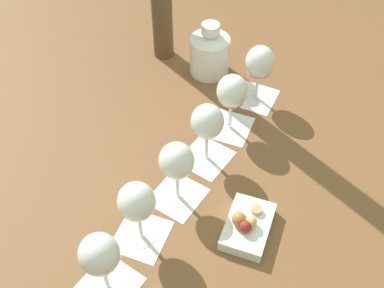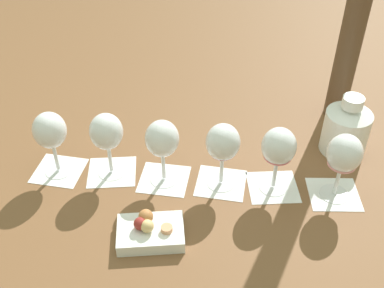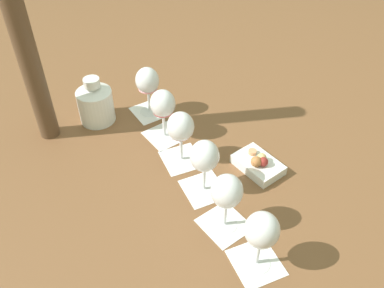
# 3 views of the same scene
# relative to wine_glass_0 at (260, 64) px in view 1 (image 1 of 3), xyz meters

# --- Properties ---
(ground_plane) EXTENTS (8.00, 8.00, 0.00)m
(ground_plane) POSITION_rel_wine_glass_0_xyz_m (0.27, 0.21, -0.12)
(ground_plane) COLOR brown
(tasting_card_0) EXTENTS (0.16, 0.16, 0.00)m
(tasting_card_0) POSITION_rel_wine_glass_0_xyz_m (0.00, 0.00, -0.12)
(tasting_card_0) COLOR white
(tasting_card_0) RESTS_ON ground_plane
(tasting_card_1) EXTENTS (0.16, 0.16, 0.00)m
(tasting_card_1) POSITION_rel_wine_glass_0_xyz_m (0.12, 0.08, -0.12)
(tasting_card_1) COLOR white
(tasting_card_1) RESTS_ON ground_plane
(tasting_card_2) EXTENTS (0.16, 0.16, 0.00)m
(tasting_card_2) POSITION_rel_wine_glass_0_xyz_m (0.21, 0.16, -0.12)
(tasting_card_2) COLOR white
(tasting_card_2) RESTS_ON ground_plane
(tasting_card_3) EXTENTS (0.16, 0.16, 0.00)m
(tasting_card_3) POSITION_rel_wine_glass_0_xyz_m (0.32, 0.25, -0.12)
(tasting_card_3) COLOR white
(tasting_card_3) RESTS_ON ground_plane
(tasting_card_4) EXTENTS (0.16, 0.16, 0.00)m
(tasting_card_4) POSITION_rel_wine_glass_0_xyz_m (0.43, 0.33, -0.12)
(tasting_card_4) COLOR white
(tasting_card_4) RESTS_ON ground_plane
(tasting_card_5) EXTENTS (0.16, 0.16, 0.00)m
(tasting_card_5) POSITION_rel_wine_glass_0_xyz_m (0.53, 0.42, -0.12)
(tasting_card_5) COLOR white
(tasting_card_5) RESTS_ON ground_plane
(wine_glass_0) EXTENTS (0.08, 0.08, 0.17)m
(wine_glass_0) POSITION_rel_wine_glass_0_xyz_m (0.00, 0.00, 0.00)
(wine_glass_0) COLOR white
(wine_glass_0) RESTS_ON tasting_card_0
(wine_glass_1) EXTENTS (0.08, 0.08, 0.17)m
(wine_glass_1) POSITION_rel_wine_glass_0_xyz_m (0.12, 0.08, -0.00)
(wine_glass_1) COLOR white
(wine_glass_1) RESTS_ON tasting_card_1
(wine_glass_2) EXTENTS (0.08, 0.08, 0.17)m
(wine_glass_2) POSITION_rel_wine_glass_0_xyz_m (0.21, 0.16, -0.00)
(wine_glass_2) COLOR white
(wine_glass_2) RESTS_ON tasting_card_2
(wine_glass_3) EXTENTS (0.08, 0.08, 0.17)m
(wine_glass_3) POSITION_rel_wine_glass_0_xyz_m (0.32, 0.25, -0.00)
(wine_glass_3) COLOR white
(wine_glass_3) RESTS_ON tasting_card_3
(wine_glass_4) EXTENTS (0.08, 0.08, 0.17)m
(wine_glass_4) POSITION_rel_wine_glass_0_xyz_m (0.43, 0.33, -0.00)
(wine_glass_4) COLOR white
(wine_glass_4) RESTS_ON tasting_card_4
(wine_glass_5) EXTENTS (0.08, 0.08, 0.17)m
(wine_glass_5) POSITION_rel_wine_glass_0_xyz_m (0.53, 0.42, -0.00)
(wine_glass_5) COLOR white
(wine_glass_5) RESTS_ON tasting_card_5
(ceramic_vase) EXTENTS (0.12, 0.12, 0.16)m
(ceramic_vase) POSITION_rel_wine_glass_0_xyz_m (0.08, -0.16, -0.05)
(ceramic_vase) COLOR white
(ceramic_vase) RESTS_ON ground_plane
(snack_dish) EXTENTS (0.16, 0.17, 0.06)m
(snack_dish) POSITION_rel_wine_glass_0_xyz_m (0.21, 0.39, -0.10)
(snack_dish) COLOR white
(snack_dish) RESTS_ON ground_plane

